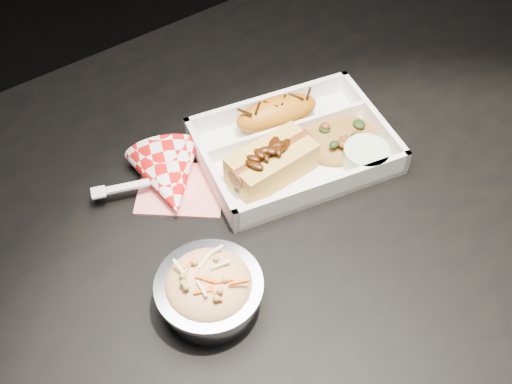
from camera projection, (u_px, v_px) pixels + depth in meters
dining_table at (284, 231)px, 0.90m from camera, size 1.20×0.80×0.75m
food_tray at (293, 149)px, 0.87m from camera, size 0.28×0.23×0.04m
fried_pastry at (277, 113)px, 0.89m from camera, size 0.13×0.07×0.04m
hotdog at (272, 161)px, 0.82m from camera, size 0.12×0.06×0.06m
fried_rice_mound at (341, 134)px, 0.87m from camera, size 0.13×0.11×0.03m
cupcake_liner at (366, 157)px, 0.84m from camera, size 0.06×0.06×0.03m
foil_coleslaw_cup at (209, 289)px, 0.70m from camera, size 0.12×0.12×0.07m
napkin_fork at (170, 180)px, 0.82m from camera, size 0.18×0.15×0.10m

